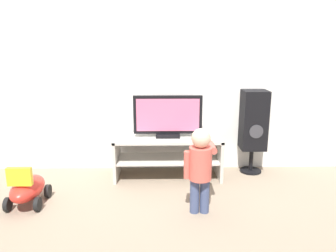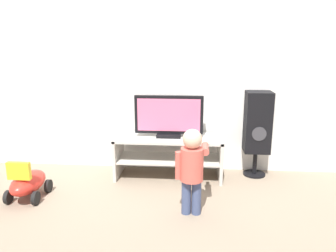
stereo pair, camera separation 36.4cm
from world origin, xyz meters
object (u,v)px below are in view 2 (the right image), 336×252
(remote_primary, at_px, (132,139))
(speaker_tower, at_px, (257,124))
(television, at_px, (169,117))
(ride_on_toy, at_px, (28,183))
(child, at_px, (192,165))
(game_console, at_px, (197,139))

(remote_primary, xyz_separation_m, speaker_tower, (1.46, 0.29, 0.14))
(television, distance_m, speaker_tower, 1.06)
(television, xyz_separation_m, ride_on_toy, (-1.41, -0.72, -0.57))
(remote_primary, distance_m, speaker_tower, 1.49)
(television, bearing_deg, remote_primary, -156.91)
(remote_primary, distance_m, child, 1.00)
(child, relative_size, ride_on_toy, 1.55)
(game_console, height_order, ride_on_toy, game_console)
(remote_primary, xyz_separation_m, ride_on_toy, (-1.00, -0.54, -0.34))
(television, xyz_separation_m, game_console, (0.33, -0.14, -0.22))
(game_console, xyz_separation_m, speaker_tower, (0.71, 0.25, 0.13))
(game_console, height_order, child, child)
(television, relative_size, remote_primary, 6.04)
(remote_primary, bearing_deg, child, -45.95)
(speaker_tower, xyz_separation_m, ride_on_toy, (-2.45, -0.83, -0.47))
(game_console, xyz_separation_m, ride_on_toy, (-1.74, -0.58, -0.35))
(television, bearing_deg, speaker_tower, 6.05)
(remote_primary, relative_size, child, 0.16)
(child, distance_m, speaker_tower, 1.27)
(speaker_tower, bearing_deg, child, -127.03)
(television, xyz_separation_m, remote_primary, (-0.41, -0.18, -0.23))
(television, relative_size, child, 0.97)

